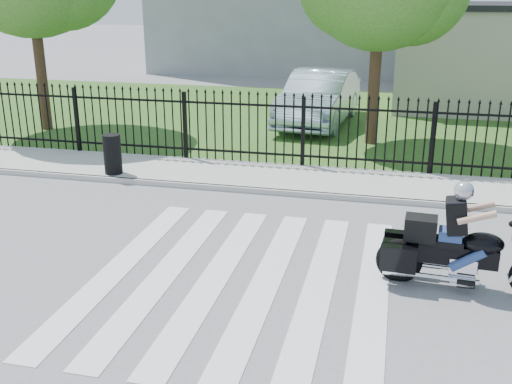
# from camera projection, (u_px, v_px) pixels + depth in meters

# --- Properties ---
(ground) EXTENTS (120.00, 120.00, 0.00)m
(ground) POSITION_uv_depth(u_px,v_px,m) (241.00, 279.00, 9.18)
(ground) COLOR slate
(ground) RESTS_ON ground
(crosswalk) EXTENTS (5.00, 5.50, 0.01)m
(crosswalk) POSITION_uv_depth(u_px,v_px,m) (241.00, 279.00, 9.18)
(crosswalk) COLOR silver
(crosswalk) RESTS_ON ground
(sidewalk) EXTENTS (40.00, 2.00, 0.12)m
(sidewalk) POSITION_uv_depth(u_px,v_px,m) (295.00, 179.00, 13.77)
(sidewalk) COLOR #ADAAA3
(sidewalk) RESTS_ON ground
(curb) EXTENTS (40.00, 0.12, 0.12)m
(curb) POSITION_uv_depth(u_px,v_px,m) (287.00, 193.00, 12.85)
(curb) COLOR #ADAAA3
(curb) RESTS_ON ground
(grass_strip) EXTENTS (40.00, 12.00, 0.02)m
(grass_strip) POSITION_uv_depth(u_px,v_px,m) (330.00, 119.00, 20.23)
(grass_strip) COLOR #26541D
(grass_strip) RESTS_ON ground
(iron_fence) EXTENTS (26.00, 0.04, 1.80)m
(iron_fence) POSITION_uv_depth(u_px,v_px,m) (303.00, 134.00, 14.41)
(iron_fence) COLOR black
(iron_fence) RESTS_ON ground
(motorcycle_rider) EXTENTS (2.56, 0.87, 1.69)m
(motorcycle_rider) POSITION_uv_depth(u_px,v_px,m) (461.00, 245.00, 8.72)
(motorcycle_rider) COLOR black
(motorcycle_rider) RESTS_ON ground
(parked_car) EXTENTS (2.30, 5.32, 1.70)m
(parked_car) POSITION_uv_depth(u_px,v_px,m) (319.00, 98.00, 19.25)
(parked_car) COLOR #A9C1D5
(parked_car) RESTS_ON grass_strip
(litter_bin) EXTENTS (0.46, 0.46, 0.92)m
(litter_bin) POSITION_uv_depth(u_px,v_px,m) (113.00, 154.00, 13.86)
(litter_bin) COLOR black
(litter_bin) RESTS_ON sidewalk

